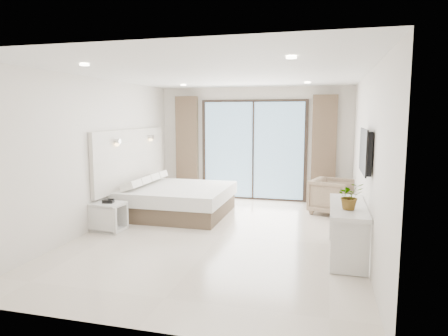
% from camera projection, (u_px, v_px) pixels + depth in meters
% --- Properties ---
extents(ground, '(6.20, 6.20, 0.00)m').
position_uv_depth(ground, '(220.00, 236.00, 6.81)').
color(ground, beige).
rests_on(ground, ground).
extents(room_shell, '(4.62, 6.22, 2.72)m').
position_uv_depth(room_shell, '(222.00, 140.00, 7.49)').
color(room_shell, silver).
rests_on(room_shell, ground).
extents(bed, '(2.08, 1.98, 0.72)m').
position_uv_depth(bed, '(176.00, 200.00, 8.25)').
color(bed, brown).
rests_on(bed, ground).
extents(nightstand, '(0.60, 0.51, 0.50)m').
position_uv_depth(nightstand, '(108.00, 217.00, 7.09)').
color(nightstand, silver).
rests_on(nightstand, ground).
extents(phone, '(0.21, 0.17, 0.06)m').
position_uv_depth(phone, '(108.00, 201.00, 7.04)').
color(phone, black).
rests_on(phone, nightstand).
extents(console_desk, '(0.50, 1.60, 0.77)m').
position_uv_depth(console_desk, '(348.00, 219.00, 5.75)').
color(console_desk, silver).
rests_on(console_desk, ground).
extents(plant, '(0.44, 0.46, 0.29)m').
position_uv_depth(plant, '(350.00, 199.00, 5.42)').
color(plant, '#33662D').
rests_on(plant, console_desk).
extents(armchair, '(0.95, 0.98, 0.81)m').
position_uv_depth(armchair, '(332.00, 195.00, 8.29)').
color(armchair, '#947660').
rests_on(armchair, ground).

